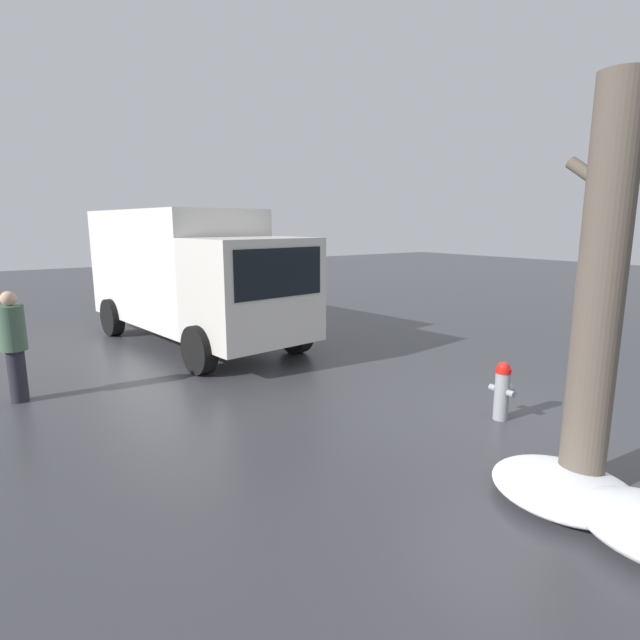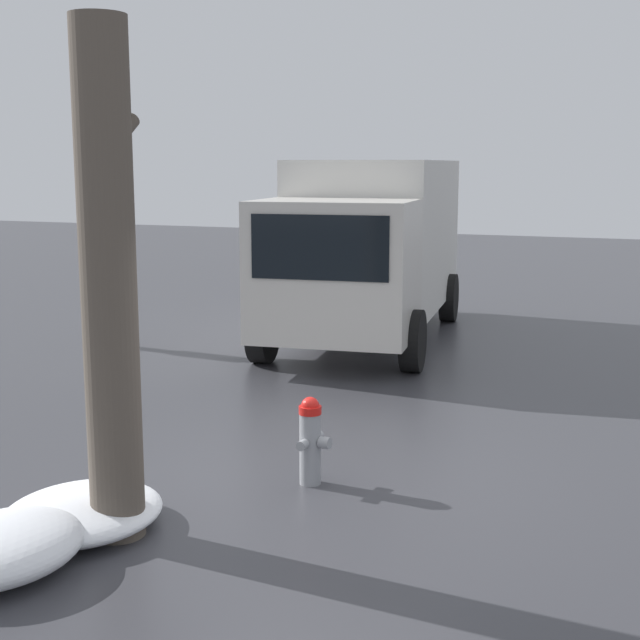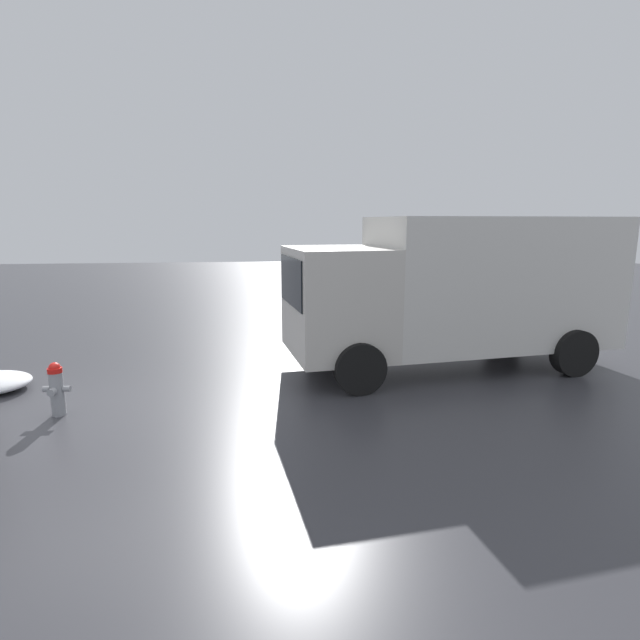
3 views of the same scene
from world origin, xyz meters
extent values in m
plane|color=#38383D|center=(0.00, 0.00, 0.00)|extent=(60.00, 60.00, 0.00)
cylinder|color=gray|center=(0.00, 0.00, 0.34)|extent=(0.20, 0.20, 0.67)
cylinder|color=red|center=(0.00, 0.00, 0.71)|extent=(0.21, 0.21, 0.07)
sphere|color=red|center=(0.00, 0.00, 0.75)|extent=(0.17, 0.17, 0.17)
cylinder|color=gray|center=(-0.01, -0.15, 0.42)|extent=(0.12, 0.11, 0.11)
cylinder|color=gray|center=(0.15, -0.01, 0.42)|extent=(0.11, 0.10, 0.09)
cylinder|color=gray|center=(-0.15, 0.01, 0.42)|extent=(0.11, 0.10, 0.09)
cylinder|color=brown|center=(-1.64, 0.99, 2.01)|extent=(0.43, 0.43, 4.02)
cylinder|color=brown|center=(-1.45, 0.99, 3.14)|extent=(0.49, 0.12, 0.40)
cube|color=beige|center=(4.53, 1.49, 1.44)|extent=(1.99, 2.45, 1.99)
cube|color=black|center=(3.67, 1.39, 1.84)|extent=(0.26, 1.89, 0.87)
cube|color=silver|center=(7.73, 1.88, 1.72)|extent=(4.95, 2.81, 2.55)
cylinder|color=black|center=(4.76, 0.38, 0.45)|extent=(0.93, 0.39, 0.90)
cylinder|color=black|center=(4.48, 2.62, 0.45)|extent=(0.93, 0.39, 0.90)
cylinder|color=black|center=(9.03, 0.90, 0.45)|extent=(0.93, 0.39, 0.90)
cylinder|color=black|center=(8.76, 3.15, 0.45)|extent=(0.93, 0.39, 0.90)
cylinder|color=#23232D|center=(4.70, 5.45, 0.41)|extent=(0.25, 0.25, 0.82)
cylinder|color=#3F5947|center=(4.70, 5.45, 1.16)|extent=(0.37, 0.37, 0.68)
sphere|color=tan|center=(4.70, 5.45, 1.61)|extent=(0.22, 0.22, 0.22)
ellipsoid|color=white|center=(-1.65, 1.32, 0.14)|extent=(1.39, 1.24, 0.29)
camera|label=1|loc=(-3.95, 5.87, 2.70)|focal=28.00mm
camera|label=2|loc=(-7.31, -3.03, 2.94)|focal=50.00mm
camera|label=3|loc=(3.07, -7.64, 2.90)|focal=28.00mm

